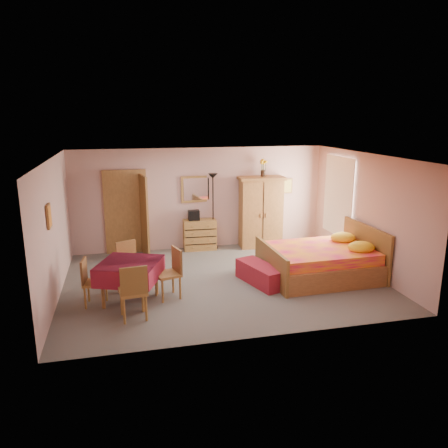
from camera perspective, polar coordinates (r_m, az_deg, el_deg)
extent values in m
plane|color=slate|center=(9.29, -0.18, -7.37)|extent=(6.50, 6.50, 0.00)
plane|color=brown|center=(8.69, -0.19, 8.81)|extent=(6.50, 6.50, 0.00)
cube|color=tan|center=(11.30, -3.07, 3.35)|extent=(6.50, 0.10, 2.60)
cube|color=tan|center=(6.58, 4.78, -4.54)|extent=(6.50, 0.10, 2.60)
cube|color=tan|center=(8.78, -21.32, -0.73)|extent=(0.10, 5.00, 2.60)
cube|color=tan|center=(10.13, 18.04, 1.42)|extent=(0.10, 5.00, 2.60)
cube|color=#9E6B35|center=(11.15, -12.67, 1.44)|extent=(1.06, 0.12, 2.15)
cube|color=white|center=(11.10, 14.75, 3.50)|extent=(0.08, 1.40, 1.95)
cube|color=orange|center=(8.11, -21.91, 0.96)|extent=(0.04, 0.32, 0.42)
cube|color=#D8BF59|center=(11.86, 8.23, 4.96)|extent=(0.30, 0.04, 0.40)
cube|color=#A47437|center=(11.29, -3.18, -1.39)|extent=(0.85, 0.45, 0.79)
cube|color=silver|center=(11.24, -3.45, 4.58)|extent=(0.87, 0.11, 0.68)
cube|color=black|center=(11.13, -3.97, 1.14)|extent=(0.28, 0.20, 0.26)
cube|color=black|center=(11.21, -1.44, 1.62)|extent=(0.32, 0.32, 1.97)
cube|color=#A56E38|center=(11.44, 4.82, 1.55)|extent=(1.21, 0.67, 1.86)
cube|color=yellow|center=(11.34, 5.14, 7.34)|extent=(0.19, 0.19, 0.45)
cube|color=#DE1552|center=(9.54, 12.38, -3.72)|extent=(2.36, 1.88, 1.07)
cube|color=maroon|center=(9.09, 4.76, -6.54)|extent=(0.79, 1.30, 0.41)
cube|color=maroon|center=(8.36, -12.12, -7.37)|extent=(1.36, 1.36, 0.77)
cube|color=#A57638|center=(7.64, -11.81, -8.55)|extent=(0.50, 0.50, 0.99)
cube|color=#AD733A|center=(8.99, -12.06, -5.28)|extent=(0.56, 0.56, 0.93)
cube|color=#AB7B3A|center=(8.34, -16.49, -7.29)|extent=(0.45, 0.45, 0.89)
cube|color=#A97539|center=(8.36, -7.38, -6.46)|extent=(0.54, 0.54, 0.96)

